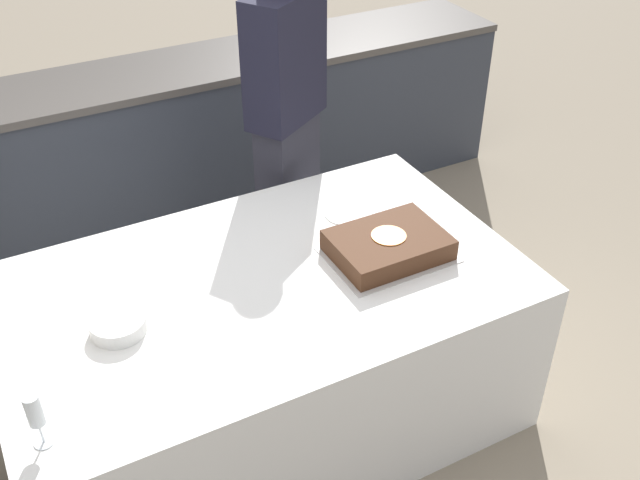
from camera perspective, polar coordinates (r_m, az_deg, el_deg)
The scene contains 8 objects.
ground_plane at distance 3.30m, azimuth -3.99°, elevation -13.02°, with size 14.00×14.00×0.00m, color gray.
back_counter at distance 4.29m, azimuth -13.62°, elevation 6.42°, with size 4.40×0.58×0.92m.
dining_table at distance 3.04m, azimuth -4.27°, elevation -8.46°, with size 1.96×1.18×0.73m.
cake at distance 2.91m, azimuth 5.21°, elevation -0.40°, with size 0.47×0.36×0.09m.
plate_stack at distance 2.65m, azimuth -15.14°, elevation -6.27°, with size 0.19×0.19×0.05m.
wine_glass at distance 2.30m, azimuth -20.93°, elevation -12.15°, with size 0.06×0.06×0.19m.
side_plate_near_cake at distance 3.16m, azimuth 1.99°, elevation 2.04°, with size 0.18×0.18×0.00m.
person_cutting_cake at distance 3.52m, azimuth -2.55°, elevation 8.51°, with size 0.45×0.38×1.70m.
Camera 1 is at (-0.83, -2.04, 2.46)m, focal length 42.00 mm.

